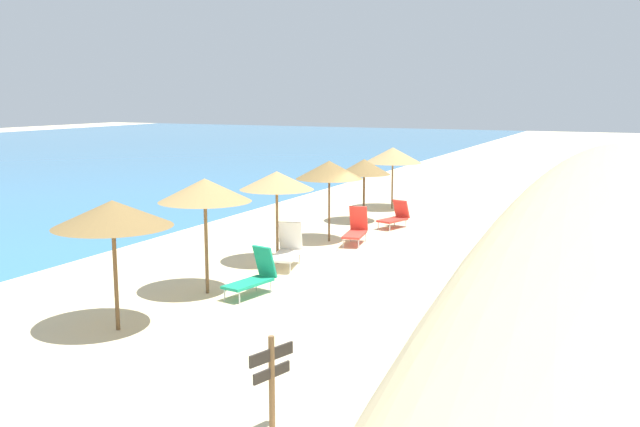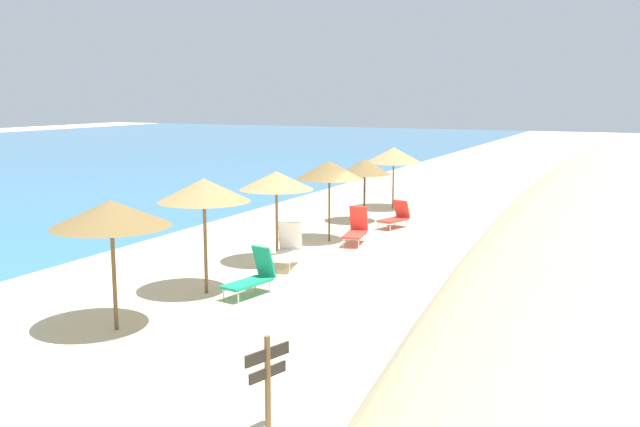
{
  "view_description": "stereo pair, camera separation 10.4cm",
  "coord_description": "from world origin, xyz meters",
  "px_view_note": "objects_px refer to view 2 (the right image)",
  "views": [
    {
      "loc": [
        -20.47,
        -7.72,
        4.93
      ],
      "look_at": [
        0.0,
        1.8,
        1.13
      ],
      "focal_mm": 39.78,
      "sensor_mm": 36.0,
      "label": 1
    },
    {
      "loc": [
        -20.43,
        -7.82,
        4.93
      ],
      "look_at": [
        0.0,
        1.8,
        1.13
      ],
      "focal_mm": 39.78,
      "sensor_mm": 36.0,
      "label": 2
    }
  ],
  "objects_px": {
    "beach_umbrella_3": "(329,170)",
    "lounge_chair_3": "(356,229)",
    "lounge_chair_2": "(253,276)",
    "beach_umbrella_1": "(204,190)",
    "wooden_signpost": "(268,376)",
    "beach_umbrella_2": "(276,181)",
    "lounge_chair_0": "(287,249)",
    "beach_umbrella_5": "(394,155)",
    "beach_umbrella_0": "(111,214)",
    "lounge_chair_1": "(396,216)",
    "beach_umbrella_4": "(365,167)"
  },
  "relations": [
    {
      "from": "beach_umbrella_3",
      "to": "lounge_chair_3",
      "type": "xyz_separation_m",
      "value": [
        0.01,
        -0.98,
        -1.93
      ]
    },
    {
      "from": "lounge_chair_2",
      "to": "lounge_chair_3",
      "type": "xyz_separation_m",
      "value": [
        6.78,
        0.02,
        0.02
      ]
    },
    {
      "from": "beach_umbrella_1",
      "to": "wooden_signpost",
      "type": "distance_m",
      "value": 8.04
    },
    {
      "from": "beach_umbrella_1",
      "to": "beach_umbrella_2",
      "type": "bearing_deg",
      "value": -1.14
    },
    {
      "from": "beach_umbrella_1",
      "to": "lounge_chair_2",
      "type": "height_order",
      "value": "beach_umbrella_1"
    },
    {
      "from": "lounge_chair_0",
      "to": "lounge_chair_2",
      "type": "bearing_deg",
      "value": 87.42
    },
    {
      "from": "beach_umbrella_5",
      "to": "lounge_chair_0",
      "type": "distance_m",
      "value": 11.53
    },
    {
      "from": "lounge_chair_3",
      "to": "beach_umbrella_1",
      "type": "bearing_deg",
      "value": 70.97
    },
    {
      "from": "beach_umbrella_0",
      "to": "beach_umbrella_1",
      "type": "distance_m",
      "value": 3.17
    },
    {
      "from": "beach_umbrella_2",
      "to": "lounge_chair_1",
      "type": "bearing_deg",
      "value": -10.88
    },
    {
      "from": "beach_umbrella_4",
      "to": "lounge_chair_0",
      "type": "relative_size",
      "value": 1.47
    },
    {
      "from": "beach_umbrella_5",
      "to": "lounge_chair_1",
      "type": "distance_m",
      "value": 4.94
    },
    {
      "from": "beach_umbrella_3",
      "to": "lounge_chair_0",
      "type": "height_order",
      "value": "beach_umbrella_3"
    },
    {
      "from": "lounge_chair_1",
      "to": "beach_umbrella_4",
      "type": "bearing_deg",
      "value": -6.78
    },
    {
      "from": "beach_umbrella_3",
      "to": "lounge_chair_0",
      "type": "relative_size",
      "value": 1.64
    },
    {
      "from": "lounge_chair_2",
      "to": "lounge_chair_3",
      "type": "relative_size",
      "value": 1.03
    },
    {
      "from": "lounge_chair_0",
      "to": "lounge_chair_3",
      "type": "xyz_separation_m",
      "value": [
        3.81,
        -0.61,
        -0.01
      ]
    },
    {
      "from": "lounge_chair_3",
      "to": "wooden_signpost",
      "type": "height_order",
      "value": "wooden_signpost"
    },
    {
      "from": "beach_umbrella_3",
      "to": "wooden_signpost",
      "type": "distance_m",
      "value": 14.06
    },
    {
      "from": "beach_umbrella_1",
      "to": "beach_umbrella_2",
      "type": "xyz_separation_m",
      "value": [
        3.57,
        -0.07,
        -0.15
      ]
    },
    {
      "from": "beach_umbrella_3",
      "to": "beach_umbrella_5",
      "type": "xyz_separation_m",
      "value": [
        7.56,
        0.38,
        -0.1
      ]
    },
    {
      "from": "beach_umbrella_2",
      "to": "beach_umbrella_5",
      "type": "relative_size",
      "value": 1.02
    },
    {
      "from": "beach_umbrella_5",
      "to": "lounge_chair_0",
      "type": "bearing_deg",
      "value": -176.19
    },
    {
      "from": "lounge_chair_0",
      "to": "beach_umbrella_3",
      "type": "bearing_deg",
      "value": -98.77
    },
    {
      "from": "wooden_signpost",
      "to": "lounge_chair_1",
      "type": "bearing_deg",
      "value": 30.37
    },
    {
      "from": "beach_umbrella_3",
      "to": "beach_umbrella_5",
      "type": "height_order",
      "value": "beach_umbrella_3"
    },
    {
      "from": "beach_umbrella_3",
      "to": "beach_umbrella_0",
      "type": "bearing_deg",
      "value": 178.4
    },
    {
      "from": "lounge_chair_1",
      "to": "wooden_signpost",
      "type": "xyz_separation_m",
      "value": [
        -16.36,
        -3.74,
        0.49
      ]
    },
    {
      "from": "lounge_chair_0",
      "to": "lounge_chair_2",
      "type": "relative_size",
      "value": 1.07
    },
    {
      "from": "lounge_chair_3",
      "to": "lounge_chair_1",
      "type": "bearing_deg",
      "value": -104.36
    },
    {
      "from": "beach_umbrella_1",
      "to": "lounge_chair_1",
      "type": "height_order",
      "value": "beach_umbrella_1"
    },
    {
      "from": "beach_umbrella_0",
      "to": "wooden_signpost",
      "type": "xyz_separation_m",
      "value": [
        -2.79,
        -5.26,
        -1.57
      ]
    },
    {
      "from": "lounge_chair_1",
      "to": "beach_umbrella_3",
      "type": "bearing_deg",
      "value": 86.4
    },
    {
      "from": "beach_umbrella_1",
      "to": "lounge_chair_0",
      "type": "distance_m",
      "value": 3.95
    },
    {
      "from": "beach_umbrella_2",
      "to": "beach_umbrella_1",
      "type": "bearing_deg",
      "value": 178.86
    },
    {
      "from": "beach_umbrella_2",
      "to": "beach_umbrella_0",
      "type": "bearing_deg",
      "value": 178.27
    },
    {
      "from": "beach_umbrella_2",
      "to": "lounge_chair_3",
      "type": "height_order",
      "value": "beach_umbrella_2"
    },
    {
      "from": "beach_umbrella_4",
      "to": "beach_umbrella_3",
      "type": "bearing_deg",
      "value": -175.7
    },
    {
      "from": "lounge_chair_0",
      "to": "lounge_chair_3",
      "type": "relative_size",
      "value": 1.09
    },
    {
      "from": "beach_umbrella_0",
      "to": "lounge_chair_2",
      "type": "distance_m",
      "value": 4.24
    },
    {
      "from": "beach_umbrella_3",
      "to": "wooden_signpost",
      "type": "bearing_deg",
      "value": -159.17
    },
    {
      "from": "beach_umbrella_1",
      "to": "beach_umbrella_4",
      "type": "xyz_separation_m",
      "value": [
        11.07,
        0.14,
        -0.44
      ]
    },
    {
      "from": "lounge_chair_0",
      "to": "beach_umbrella_5",
      "type": "bearing_deg",
      "value": -100.59
    },
    {
      "from": "lounge_chair_2",
      "to": "lounge_chair_3",
      "type": "height_order",
      "value": "lounge_chair_3"
    },
    {
      "from": "beach_umbrella_1",
      "to": "wooden_signpost",
      "type": "relative_size",
      "value": 1.9
    },
    {
      "from": "lounge_chair_3",
      "to": "lounge_chair_2",
      "type": "bearing_deg",
      "value": 80.15
    },
    {
      "from": "lounge_chair_0",
      "to": "wooden_signpost",
      "type": "relative_size",
      "value": 1.1
    },
    {
      "from": "beach_umbrella_0",
      "to": "wooden_signpost",
      "type": "distance_m",
      "value": 6.15
    },
    {
      "from": "beach_umbrella_1",
      "to": "beach_umbrella_5",
      "type": "height_order",
      "value": "beach_umbrella_1"
    },
    {
      "from": "wooden_signpost",
      "to": "beach_umbrella_4",
      "type": "bearing_deg",
      "value": 34.69
    }
  ]
}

